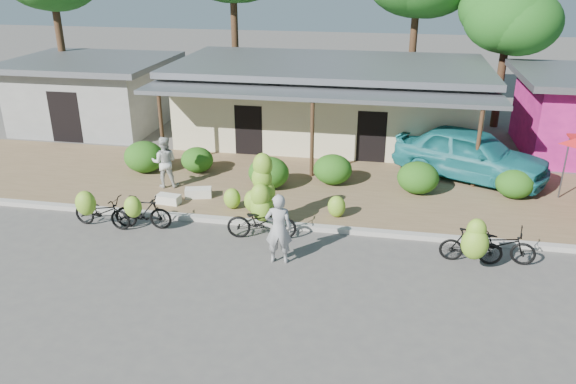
% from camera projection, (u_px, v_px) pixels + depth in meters
% --- Properties ---
extents(ground, '(100.00, 100.00, 0.00)m').
position_uv_depth(ground, '(277.00, 261.00, 14.75)').
color(ground, '#504D4A').
rests_on(ground, ground).
extents(sidewalk, '(60.00, 6.00, 0.12)m').
position_uv_depth(sidewalk, '(307.00, 188.00, 19.26)').
color(sidewalk, olive).
rests_on(sidewalk, ground).
extents(curb, '(60.00, 0.25, 0.15)m').
position_uv_depth(curb, '(291.00, 226.00, 16.53)').
color(curb, '#A8A399').
rests_on(curb, ground).
extents(shop_main, '(13.00, 8.50, 3.35)m').
position_uv_depth(shop_main, '(329.00, 101.00, 24.00)').
color(shop_main, beige).
rests_on(shop_main, ground).
extents(shop_grey, '(7.00, 6.00, 3.15)m').
position_uv_depth(shop_grey, '(93.00, 93.00, 25.97)').
color(shop_grey, gray).
rests_on(shop_grey, ground).
extents(tree_near_right, '(4.21, 4.01, 6.66)m').
position_uv_depth(tree_near_right, '(505.00, 14.00, 24.80)').
color(tree_near_right, '#46321C').
rests_on(tree_near_right, ground).
extents(hedge_0, '(1.46, 1.31, 1.14)m').
position_uv_depth(hedge_0, '(144.00, 157.00, 20.40)').
color(hedge_0, '#155814').
rests_on(hedge_0, sidewalk).
extents(hedge_1, '(1.18, 1.06, 0.92)m').
position_uv_depth(hedge_1, '(197.00, 160.00, 20.42)').
color(hedge_1, '#155814').
rests_on(hedge_1, sidewalk).
extents(hedge_2, '(1.38, 1.25, 1.08)m').
position_uv_depth(hedge_2, '(269.00, 173.00, 18.97)').
color(hedge_2, '#155814').
rests_on(hedge_2, sidewalk).
extents(hedge_3, '(1.33, 1.20, 1.04)m').
position_uv_depth(hedge_3, '(333.00, 169.00, 19.33)').
color(hedge_3, '#155814').
rests_on(hedge_3, sidewalk).
extents(hedge_4, '(1.37, 1.23, 1.07)m').
position_uv_depth(hedge_4, '(418.00, 178.00, 18.55)').
color(hedge_4, '#155814').
rests_on(hedge_4, sidewalk).
extents(hedge_5, '(1.22, 1.10, 0.95)m').
position_uv_depth(hedge_5, '(515.00, 184.00, 18.21)').
color(hedge_5, '#155814').
rests_on(hedge_5, sidewalk).
extents(bike_far_left, '(1.93, 1.33, 1.39)m').
position_uv_depth(bike_far_left, '(100.00, 210.00, 16.35)').
color(bike_far_left, black).
rests_on(bike_far_left, ground).
extents(bike_left, '(1.73, 1.16, 1.29)m').
position_uv_depth(bike_left, '(142.00, 212.00, 16.26)').
color(bike_left, black).
rests_on(bike_left, ground).
extents(bike_center, '(2.04, 1.30, 2.36)m').
position_uv_depth(bike_center, '(262.00, 207.00, 15.86)').
color(bike_center, black).
rests_on(bike_center, ground).
extents(bike_right, '(1.61, 1.20, 1.53)m').
position_uv_depth(bike_right, '(473.00, 244.00, 14.22)').
color(bike_right, black).
rests_on(bike_right, ground).
extents(bike_far_right, '(1.94, 0.99, 0.97)m').
position_uv_depth(bike_far_right, '(499.00, 244.00, 14.62)').
color(bike_far_right, black).
rests_on(bike_far_right, ground).
extents(loose_banana_a, '(0.54, 0.46, 0.67)m').
position_uv_depth(loose_banana_a, '(232.00, 198.00, 17.45)').
color(loose_banana_a, '#83B92E').
rests_on(loose_banana_a, sidewalk).
extents(loose_banana_b, '(0.58, 0.49, 0.72)m').
position_uv_depth(loose_banana_b, '(253.00, 201.00, 17.20)').
color(loose_banana_b, '#83B92E').
rests_on(loose_banana_b, sidewalk).
extents(loose_banana_c, '(0.54, 0.46, 0.67)m').
position_uv_depth(loose_banana_c, '(337.00, 206.00, 16.88)').
color(loose_banana_c, '#83B92E').
rests_on(loose_banana_c, sidewalk).
extents(sack_near, '(0.93, 0.61, 0.30)m').
position_uv_depth(sack_near, '(198.00, 193.00, 18.37)').
color(sack_near, silver).
rests_on(sack_near, sidewalk).
extents(sack_far, '(0.79, 0.46, 0.28)m').
position_uv_depth(sack_far, '(169.00, 199.00, 17.90)').
color(sack_far, silver).
rests_on(sack_far, sidewalk).
extents(vendor, '(0.74, 0.52, 1.92)m').
position_uv_depth(vendor, '(279.00, 229.00, 14.37)').
color(vendor, '#999999').
rests_on(vendor, ground).
extents(bystander, '(0.99, 0.85, 1.77)m').
position_uv_depth(bystander, '(164.00, 162.00, 18.94)').
color(bystander, silver).
rests_on(bystander, sidewalk).
extents(teal_van, '(5.69, 4.15, 1.80)m').
position_uv_depth(teal_van, '(471.00, 154.00, 19.68)').
color(teal_van, '#1B767C').
rests_on(teal_van, sidewalk).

